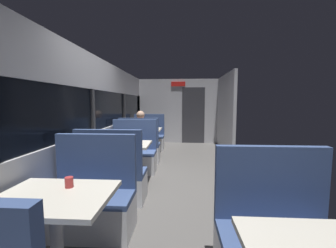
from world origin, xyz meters
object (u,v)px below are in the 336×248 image
bench_mid_window_facing_end (113,180)px  bench_front_aisle_facing_entry (276,244)px  bench_near_window_facing_entry (92,203)px  dining_table_far_window (145,132)px  coffee_cup_primary (69,182)px  bench_far_window_facing_end (140,149)px  bench_far_window_facing_entry (149,139)px  dining_table_near_window (55,206)px  dining_table_mid_window (125,149)px  bench_mid_window_facing_entry (133,156)px  seated_passenger (141,140)px

bench_mid_window_facing_end → bench_front_aisle_facing_entry: same height
bench_near_window_facing_entry → bench_front_aisle_facing_entry: 1.89m
dining_table_far_window → coffee_cup_primary: 4.17m
bench_front_aisle_facing_entry → bench_near_window_facing_entry: bearing=161.5°
bench_near_window_facing_entry → bench_far_window_facing_end: size_ratio=1.00×
bench_far_window_facing_entry → bench_front_aisle_facing_entry: bearing=-70.0°
bench_far_window_facing_end → coffee_cup_primary: (0.05, -3.47, 0.46)m
bench_mid_window_facing_end → dining_table_far_window: size_ratio=1.22×
bench_far_window_facing_entry → coffee_cup_primary: size_ratio=12.22×
dining_table_near_window → dining_table_mid_window: same height
bench_front_aisle_facing_entry → coffee_cup_primary: 1.80m
dining_table_near_window → bench_near_window_facing_entry: 0.77m
bench_near_window_facing_entry → bench_mid_window_facing_entry: bearing=90.0°
seated_passenger → coffee_cup_primary: size_ratio=14.00×
bench_mid_window_facing_end → coffee_cup_primary: size_ratio=12.22×
bench_near_window_facing_entry → dining_table_mid_window: (0.00, 1.46, 0.31)m
bench_mid_window_facing_entry → bench_far_window_facing_end: size_ratio=1.00×
bench_far_window_facing_end → dining_table_mid_window: bearing=-90.0°
dining_table_near_window → bench_far_window_facing_entry: (0.00, 5.02, -0.31)m
bench_far_window_facing_end → coffee_cup_primary: bench_far_window_facing_end is taller
bench_far_window_facing_end → dining_table_near_window: bearing=-90.0°
dining_table_near_window → dining_table_mid_window: 2.16m
bench_near_window_facing_entry → bench_far_window_facing_entry: 4.32m
dining_table_mid_window → bench_mid_window_facing_end: bench_mid_window_facing_end is taller
bench_mid_window_facing_entry → coffee_cup_primary: 2.75m
dining_table_near_window → bench_front_aisle_facing_entry: bench_front_aisle_facing_entry is taller
dining_table_far_window → bench_far_window_facing_entry: bearing=90.0°
bench_near_window_facing_entry → seated_passenger: 3.00m
bench_far_window_facing_end → bench_front_aisle_facing_entry: size_ratio=1.00×
bench_mid_window_facing_entry → seated_passenger: 0.86m
bench_far_window_facing_entry → bench_near_window_facing_entry: bearing=-90.0°
dining_table_mid_window → bench_far_window_facing_end: (0.00, 1.46, -0.31)m
bench_far_window_facing_end → bench_near_window_facing_entry: bearing=-90.0°
bench_mid_window_facing_entry → coffee_cup_primary: size_ratio=12.22×
bench_mid_window_facing_entry → bench_near_window_facing_entry: bearing=-90.0°
coffee_cup_primary → bench_far_window_facing_entry: bearing=90.5°
bench_near_window_facing_entry → bench_far_window_facing_entry: bearing=90.0°
dining_table_near_window → bench_far_window_facing_entry: bench_far_window_facing_entry is taller
bench_near_window_facing_entry → dining_table_mid_window: bearing=90.0°
dining_table_mid_window → coffee_cup_primary: size_ratio=10.00×
bench_near_window_facing_entry → coffee_cup_primary: bench_near_window_facing_entry is taller
bench_far_window_facing_entry → bench_front_aisle_facing_entry: size_ratio=1.00×
bench_mid_window_facing_end → bench_far_window_facing_end: same height
dining_table_far_window → bench_far_window_facing_entry: (0.00, 0.70, -0.31)m
dining_table_far_window → coffee_cup_primary: size_ratio=10.00×
bench_far_window_facing_entry → seated_passenger: 1.34m
bench_near_window_facing_entry → bench_mid_window_facing_entry: (0.00, 2.16, 0.00)m
bench_far_window_facing_end → seated_passenger: bearing=90.0°
bench_near_window_facing_entry → coffee_cup_primary: (0.05, -0.55, 0.46)m
bench_near_window_facing_entry → bench_mid_window_facing_end: 0.76m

